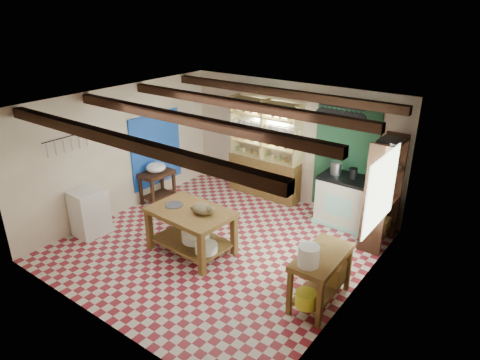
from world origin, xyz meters
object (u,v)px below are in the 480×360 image
Objects in this scene: white_cabinet at (90,212)px; right_counter at (320,278)px; prep_table at (158,187)px; cat at (203,209)px; work_table at (191,231)px; stove at (345,200)px.

right_counter is (4.40, 0.77, -0.04)m from white_cabinet.
prep_table is 2.46m from cat.
work_table is at bearing -179.31° from right_counter.
cat is (2.19, -0.99, 0.53)m from prep_table.
white_cabinet is (-3.68, -3.24, -0.05)m from stove.
right_counter is at bearing 5.05° from work_table.
cat reaches higher than right_counter.
work_table reaches higher than right_counter.
work_table is 2.44m from right_counter.
stove is 2.64× the size of cat.
cat is at bearing 179.97° from right_counter.
stove is at bearing 24.77° from prep_table.
stove is 1.14× the size of white_cabinet.
right_counter is at bearing -73.82° from stove.
work_table is 1.59× the size of white_cabinet.
prep_table is 0.64× the size of right_counter.
stove reaches higher than white_cabinet.
stove reaches higher than right_counter.
right_counter is at bearing 12.07° from white_cabinet.
work_table is 3.70× the size of cat.
work_table is 1.40× the size of stove.
work_table is 1.99× the size of prep_table.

